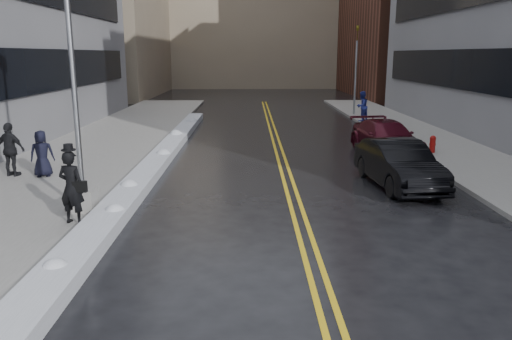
{
  "coord_description": "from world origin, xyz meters",
  "views": [
    {
      "loc": [
        1.18,
        -10.9,
        4.26
      ],
      "look_at": [
        1.34,
        1.8,
        1.3
      ],
      "focal_mm": 35.0,
      "sensor_mm": 36.0,
      "label": 1
    }
  ],
  "objects_px": {
    "lamppost": "(77,122)",
    "car_maroon": "(386,138)",
    "pedestrian_fedora": "(72,187)",
    "pedestrian_east": "(362,106)",
    "traffic_signal": "(356,67)",
    "fire_hydrant": "(433,143)",
    "pedestrian_c": "(42,154)",
    "pedestrian_d": "(11,150)",
    "car_black": "(399,164)"
  },
  "relations": [
    {
      "from": "pedestrian_fedora",
      "to": "lamppost",
      "type": "bearing_deg",
      "value": -68.85
    },
    {
      "from": "traffic_signal",
      "to": "car_maroon",
      "type": "distance_m",
      "value": 13.87
    },
    {
      "from": "fire_hydrant",
      "to": "traffic_signal",
      "type": "height_order",
      "value": "traffic_signal"
    },
    {
      "from": "pedestrian_fedora",
      "to": "pedestrian_c",
      "type": "distance_m",
      "value": 5.62
    },
    {
      "from": "fire_hydrant",
      "to": "pedestrian_east",
      "type": "distance_m",
      "value": 10.32
    },
    {
      "from": "lamppost",
      "to": "car_maroon",
      "type": "height_order",
      "value": "lamppost"
    },
    {
      "from": "pedestrian_fedora",
      "to": "car_black",
      "type": "height_order",
      "value": "pedestrian_fedora"
    },
    {
      "from": "car_black",
      "to": "pedestrian_d",
      "type": "bearing_deg",
      "value": 169.57
    },
    {
      "from": "fire_hydrant",
      "to": "traffic_signal",
      "type": "xyz_separation_m",
      "value": [
        -0.5,
        14.0,
        2.85
      ]
    },
    {
      "from": "lamppost",
      "to": "pedestrian_d",
      "type": "distance_m",
      "value": 5.62
    },
    {
      "from": "lamppost",
      "to": "pedestrian_d",
      "type": "xyz_separation_m",
      "value": [
        -3.71,
        3.97,
        -1.46
      ]
    },
    {
      "from": "fire_hydrant",
      "to": "pedestrian_east",
      "type": "relative_size",
      "value": 0.39
    },
    {
      "from": "traffic_signal",
      "to": "pedestrian_d",
      "type": "relative_size",
      "value": 3.25
    },
    {
      "from": "fire_hydrant",
      "to": "pedestrian_fedora",
      "type": "xyz_separation_m",
      "value": [
        -12.2,
        -9.03,
        0.52
      ]
    },
    {
      "from": "fire_hydrant",
      "to": "pedestrian_fedora",
      "type": "relative_size",
      "value": 0.4
    },
    {
      "from": "lamppost",
      "to": "pedestrian_fedora",
      "type": "relative_size",
      "value": 4.14
    },
    {
      "from": "traffic_signal",
      "to": "pedestrian_d",
      "type": "bearing_deg",
      "value": -130.7
    },
    {
      "from": "pedestrian_c",
      "to": "traffic_signal",
      "type": "bearing_deg",
      "value": -144.56
    },
    {
      "from": "fire_hydrant",
      "to": "traffic_signal",
      "type": "distance_m",
      "value": 14.3
    },
    {
      "from": "pedestrian_fedora",
      "to": "pedestrian_east",
      "type": "height_order",
      "value": "pedestrian_east"
    },
    {
      "from": "pedestrian_fedora",
      "to": "pedestrian_east",
      "type": "bearing_deg",
      "value": -104.96
    },
    {
      "from": "pedestrian_fedora",
      "to": "car_maroon",
      "type": "bearing_deg",
      "value": -121.79
    },
    {
      "from": "car_maroon",
      "to": "pedestrian_c",
      "type": "bearing_deg",
      "value": -167.61
    },
    {
      "from": "traffic_signal",
      "to": "pedestrian_east",
      "type": "relative_size",
      "value": 3.23
    },
    {
      "from": "car_maroon",
      "to": "pedestrian_east",
      "type": "bearing_deg",
      "value": 76.75
    },
    {
      "from": "pedestrian_fedora",
      "to": "pedestrian_east",
      "type": "relative_size",
      "value": 0.99
    },
    {
      "from": "pedestrian_c",
      "to": "pedestrian_d",
      "type": "xyz_separation_m",
      "value": [
        -1.09,
        0.09,
        0.13
      ]
    },
    {
      "from": "pedestrian_fedora",
      "to": "traffic_signal",
      "type": "bearing_deg",
      "value": -101.33
    },
    {
      "from": "car_maroon",
      "to": "pedestrian_fedora",
      "type": "bearing_deg",
      "value": -144.35
    },
    {
      "from": "fire_hydrant",
      "to": "pedestrian_c",
      "type": "bearing_deg",
      "value": -164.57
    },
    {
      "from": "car_black",
      "to": "car_maroon",
      "type": "height_order",
      "value": "car_black"
    },
    {
      "from": "pedestrian_c",
      "to": "car_maroon",
      "type": "height_order",
      "value": "pedestrian_c"
    },
    {
      "from": "traffic_signal",
      "to": "pedestrian_c",
      "type": "height_order",
      "value": "traffic_signal"
    },
    {
      "from": "fire_hydrant",
      "to": "car_maroon",
      "type": "xyz_separation_m",
      "value": [
        -1.88,
        0.46,
        0.17
      ]
    },
    {
      "from": "pedestrian_c",
      "to": "car_maroon",
      "type": "relative_size",
      "value": 0.32
    },
    {
      "from": "lamppost",
      "to": "car_maroon",
      "type": "relative_size",
      "value": 1.54
    },
    {
      "from": "fire_hydrant",
      "to": "pedestrian_d",
      "type": "distance_m",
      "value": 16.52
    },
    {
      "from": "car_maroon",
      "to": "pedestrian_d",
      "type": "bearing_deg",
      "value": -169.32
    },
    {
      "from": "lamppost",
      "to": "traffic_signal",
      "type": "bearing_deg",
      "value": 61.79
    },
    {
      "from": "lamppost",
      "to": "pedestrian_fedora",
      "type": "distance_m",
      "value": 1.79
    },
    {
      "from": "traffic_signal",
      "to": "car_maroon",
      "type": "bearing_deg",
      "value": -95.83
    },
    {
      "from": "fire_hydrant",
      "to": "pedestrian_c",
      "type": "relative_size",
      "value": 0.46
    },
    {
      "from": "pedestrian_east",
      "to": "pedestrian_fedora",
      "type": "bearing_deg",
      "value": 17.38
    },
    {
      "from": "lamppost",
      "to": "car_black",
      "type": "distance_m",
      "value": 9.95
    },
    {
      "from": "traffic_signal",
      "to": "pedestrian_d",
      "type": "height_order",
      "value": "traffic_signal"
    },
    {
      "from": "fire_hydrant",
      "to": "pedestrian_c",
      "type": "xyz_separation_m",
      "value": [
        -14.92,
        -4.12,
        0.4
      ]
    },
    {
      "from": "traffic_signal",
      "to": "car_black",
      "type": "distance_m",
      "value": 19.41
    },
    {
      "from": "car_black",
      "to": "car_maroon",
      "type": "xyz_separation_m",
      "value": [
        1.08,
        5.54,
        -0.04
      ]
    },
    {
      "from": "fire_hydrant",
      "to": "pedestrian_d",
      "type": "relative_size",
      "value": 0.39
    },
    {
      "from": "lamppost",
      "to": "pedestrian_east",
      "type": "relative_size",
      "value": 4.1
    }
  ]
}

